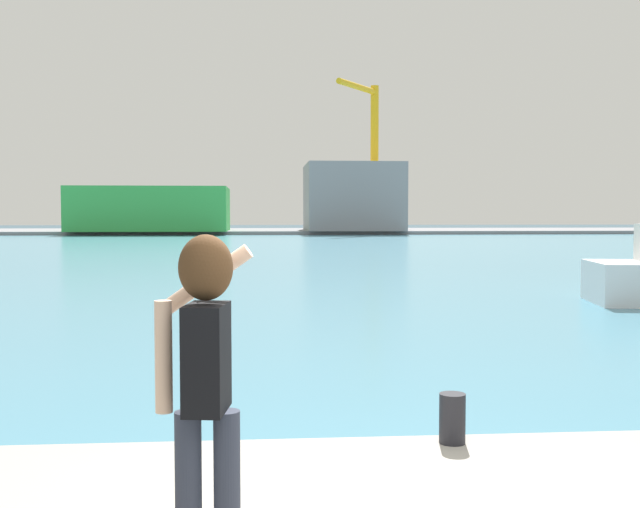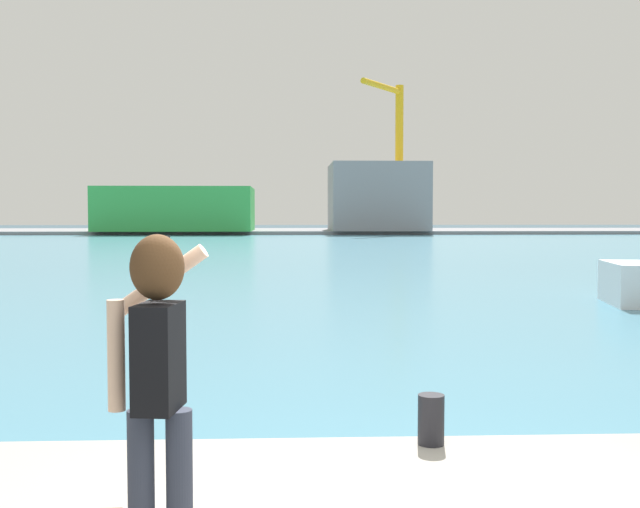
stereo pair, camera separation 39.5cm
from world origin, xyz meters
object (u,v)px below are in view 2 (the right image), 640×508
warehouse_right (377,197)px  port_crane (396,144)px  harbor_bollard (431,420)px  person_photographer (157,363)px  warehouse_left (177,209)px

warehouse_right → port_crane: port_crane is taller
harbor_bollard → port_crane: 88.32m
person_photographer → warehouse_right: (11.56, 87.40, 2.78)m
warehouse_left → warehouse_right: (23.92, 1.13, 1.45)m
harbor_bollard → warehouse_right: warehouse_right is taller
warehouse_right → port_crane: (2.47, 1.46, 6.58)m
person_photographer → warehouse_right: size_ratio=0.14×
warehouse_right → person_photographer: bearing=-97.5°
warehouse_left → port_crane: size_ratio=1.00×
warehouse_left → port_crane: (26.39, 2.58, 8.03)m
person_photographer → warehouse_right: bearing=0.3°
person_photographer → warehouse_left: warehouse_left is taller
harbor_bollard → port_crane: (12.21, 86.88, 10.22)m
person_photographer → warehouse_left: 87.17m
harbor_bollard → warehouse_left: warehouse_left is taller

